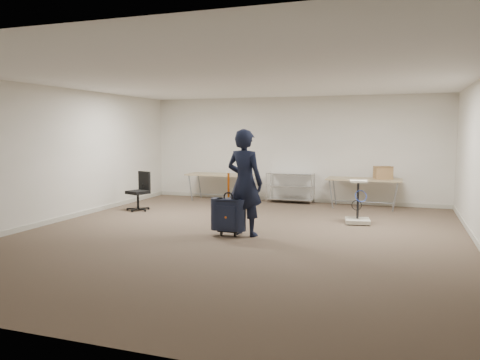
% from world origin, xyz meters
% --- Properties ---
extents(ground, '(9.00, 9.00, 0.00)m').
position_xyz_m(ground, '(0.00, 0.00, 0.00)').
color(ground, '#423328').
rests_on(ground, ground).
extents(room_shell, '(8.00, 9.00, 9.00)m').
position_xyz_m(room_shell, '(0.00, 1.38, 0.05)').
color(room_shell, beige).
rests_on(room_shell, ground).
extents(folding_table_left, '(1.80, 0.75, 0.73)m').
position_xyz_m(folding_table_left, '(-1.90, 3.95, 0.68)').
color(folding_table_left, tan).
rests_on(folding_table_left, ground).
extents(folding_table_right, '(1.80, 0.75, 0.73)m').
position_xyz_m(folding_table_right, '(1.90, 3.95, 0.68)').
color(folding_table_right, tan).
rests_on(folding_table_right, ground).
extents(wire_shelf, '(1.22, 0.47, 0.80)m').
position_xyz_m(wire_shelf, '(0.00, 4.20, 0.44)').
color(wire_shelf, white).
rests_on(wire_shelf, ground).
extents(person, '(0.79, 0.60, 1.93)m').
position_xyz_m(person, '(0.10, 0.12, 0.97)').
color(person, black).
rests_on(person, ground).
extents(suitcase, '(0.43, 0.26, 1.15)m').
position_xyz_m(suitcase, '(-0.16, -0.06, 0.39)').
color(suitcase, black).
rests_on(suitcase, ground).
extents(office_chair, '(0.56, 0.57, 0.93)m').
position_xyz_m(office_chair, '(-3.15, 1.84, 0.28)').
color(office_chair, black).
rests_on(office_chair, ground).
extents(equipment_cart, '(0.56, 0.56, 0.89)m').
position_xyz_m(equipment_cart, '(1.95, 1.89, 0.23)').
color(equipment_cart, beige).
rests_on(equipment_cart, ground).
extents(cardboard_box, '(0.49, 0.42, 0.31)m').
position_xyz_m(cardboard_box, '(2.34, 4.03, 0.88)').
color(cardboard_box, brown).
rests_on(cardboard_box, folding_table_right).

